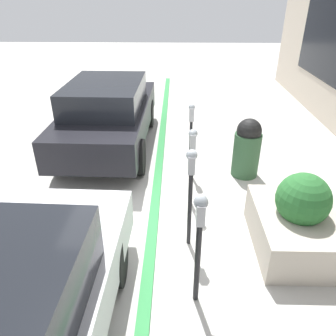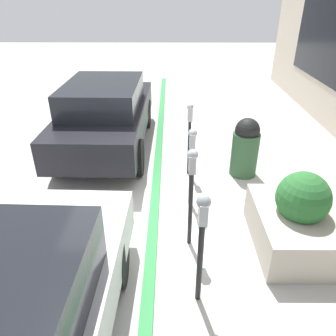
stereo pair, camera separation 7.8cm
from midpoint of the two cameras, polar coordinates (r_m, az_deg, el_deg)
ground_plane at (r=5.50m, az=-1.26°, el=-8.84°), size 40.00×40.00×0.00m
curb_strip at (r=5.49m, az=-2.11°, el=-8.66°), size 19.00×0.16×0.04m
parking_meter_nearest at (r=3.62m, az=6.10°, el=-10.91°), size 0.18×0.16×1.51m
parking_meter_second at (r=4.40m, az=4.51°, el=-1.96°), size 0.18×0.15×1.55m
parking_meter_middle at (r=5.36m, az=4.67°, el=2.49°), size 0.17×0.14×1.42m
parking_meter_fourth at (r=6.34m, az=4.41°, el=7.19°), size 0.14×0.12×1.47m
planter_box at (r=5.08m, az=22.08°, el=-8.67°), size 1.52×1.17×1.20m
parked_car_middle at (r=7.71m, az=-10.08°, el=9.32°), size 4.28×1.85×1.59m
trash_bin at (r=6.65m, az=13.92°, el=3.45°), size 0.53×0.53×1.20m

